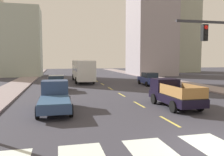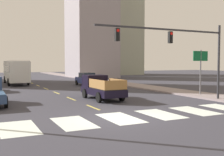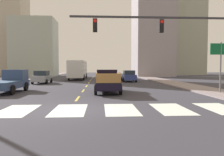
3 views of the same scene
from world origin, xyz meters
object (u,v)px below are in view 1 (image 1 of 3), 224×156
at_px(city_bus, 83,69).
at_px(sedan_near_right, 149,79).
at_px(pickup_stakebed, 172,94).
at_px(sedan_far, 56,83).
at_px(pickup_dark, 55,97).

distance_m(city_bus, sedan_near_right, 10.66).
distance_m(pickup_stakebed, sedan_far, 13.66).
distance_m(city_bus, sedan_far, 10.22).
relative_size(pickup_dark, sedan_near_right, 1.18).
bearing_deg(city_bus, pickup_dark, -99.55).
bearing_deg(pickup_stakebed, sedan_far, 127.53).
bearing_deg(city_bus, pickup_stakebed, -75.32).
height_order(city_bus, sedan_far, city_bus).
relative_size(pickup_stakebed, sedan_far, 1.18).
distance_m(pickup_stakebed, pickup_dark, 8.54).
bearing_deg(pickup_stakebed, sedan_near_right, 73.56).
bearing_deg(sedan_far, sedan_near_right, 12.23).
bearing_deg(sedan_far, pickup_dark, -90.81).
xyz_separation_m(sedan_near_right, sedan_far, (-12.24, -2.79, 0.00)).
xyz_separation_m(pickup_dark, city_bus, (3.96, 19.62, 1.03)).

